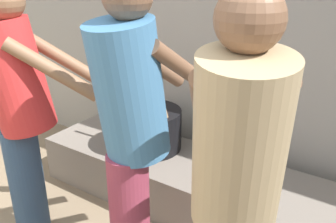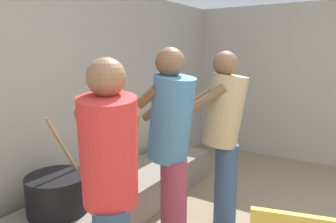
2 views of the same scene
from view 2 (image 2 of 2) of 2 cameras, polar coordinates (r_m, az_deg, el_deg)
The scene contains 6 objects.
block_enclosure_rear at distance 3.08m, azimuth -18.65°, elevation 2.03°, with size 5.79×0.20×2.18m, color #9E998E.
hearth_ledge at distance 3.07m, azimuth -9.42°, elevation -15.74°, with size 2.70×0.60×0.33m, color slate.
cooking_pot_main at distance 2.59m, azimuth -19.51°, elevation -13.86°, with size 0.46×0.46×0.74m.
cook_in_blue_shirt at distance 2.29m, azimuth 0.49°, elevation -5.36°, with size 0.46×0.71×1.57m.
cook_in_red_shirt at distance 1.72m, azimuth -10.55°, elevation -12.46°, with size 0.69×0.66×1.51m.
cook_in_tan_shirt at distance 2.72m, azimuth 10.16°, elevation -3.22°, with size 0.57×0.72×1.54m.
Camera 2 is at (-1.90, 0.20, 1.54)m, focal length 33.34 mm.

